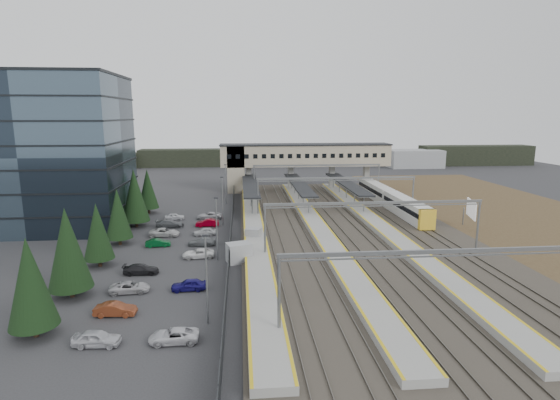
{
  "coord_description": "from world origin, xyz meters",
  "views": [
    {
      "loc": [
        -4.92,
        -60.91,
        18.03
      ],
      "look_at": [
        1.55,
        10.2,
        4.0
      ],
      "focal_mm": 28.0,
      "sensor_mm": 36.0,
      "label": 1
    }
  ],
  "objects": [
    {
      "name": "relay_cabin_far",
      "position": [
        -3.24,
        -0.09,
        0.97
      ],
      "size": [
        2.58,
        2.36,
        1.95
      ],
      "color": "#939598",
      "rests_on": "ground"
    },
    {
      "name": "footbridge",
      "position": [
        7.7,
        42.0,
        7.93
      ],
      "size": [
        40.4,
        6.4,
        11.2
      ],
      "color": "tan",
      "rests_on": "ground"
    },
    {
      "name": "gantries",
      "position": [
        12.0,
        3.0,
        6.0
      ],
      "size": [
        28.4,
        62.28,
        7.17
      ],
      "color": "slate",
      "rests_on": "ground"
    },
    {
      "name": "scrub_east",
      "position": [
        45.0,
        5.0,
        0.03
      ],
      "size": [
        34.0,
        120.0,
        0.06
      ],
      "color": "#45341F",
      "rests_on": "ground"
    },
    {
      "name": "billboard",
      "position": [
        31.62,
        3.94,
        3.08
      ],
      "size": [
        1.58,
        5.39,
        4.63
      ],
      "color": "slate",
      "rests_on": "ground"
    },
    {
      "name": "fence",
      "position": [
        -6.5,
        5.0,
        1.0
      ],
      "size": [
        0.08,
        90.0,
        2.0
      ],
      "color": "#26282B",
      "rests_on": "ground"
    },
    {
      "name": "car_park",
      "position": [
        -13.71,
        -4.92,
        0.6
      ],
      "size": [
        10.49,
        44.36,
        1.29
      ],
      "color": "silver",
      "rests_on": "ground"
    },
    {
      "name": "relay_cabin_near",
      "position": [
        -5.29,
        -8.9,
        1.2
      ],
      "size": [
        3.39,
        2.89,
        2.41
      ],
      "color": "#939598",
      "rests_on": "ground"
    },
    {
      "name": "canopies",
      "position": [
        7.0,
        27.0,
        3.92
      ],
      "size": [
        23.1,
        30.0,
        3.28
      ],
      "color": "black",
      "rests_on": "ground"
    },
    {
      "name": "conifer_row",
      "position": [
        -22.0,
        -3.86,
        4.84
      ],
      "size": [
        4.42,
        49.82,
        9.5
      ],
      "color": "black",
      "rests_on": "ground"
    },
    {
      "name": "rail_corridor",
      "position": [
        9.34,
        5.0,
        0.29
      ],
      "size": [
        34.0,
        90.0,
        0.92
      ],
      "color": "#312C27",
      "rests_on": "ground"
    },
    {
      "name": "ground",
      "position": [
        0.0,
        0.0,
        0.0
      ],
      "size": [
        220.0,
        220.0,
        0.0
      ],
      "primitive_type": "plane",
      "color": "#2B2B2D",
      "rests_on": "ground"
    },
    {
      "name": "office_building",
      "position": [
        -36.0,
        12.0,
        12.19
      ],
      "size": [
        24.3,
        18.3,
        24.3
      ],
      "color": "#384958",
      "rests_on": "ground"
    },
    {
      "name": "lampposts",
      "position": [
        -8.0,
        1.25,
        4.34
      ],
      "size": [
        0.5,
        53.25,
        8.07
      ],
      "color": "slate",
      "rests_on": "ground"
    },
    {
      "name": "train",
      "position": [
        24.0,
        20.32,
        1.85
      ],
      "size": [
        2.58,
        35.8,
        3.24
      ],
      "color": "silver",
      "rests_on": "ground"
    },
    {
      "name": "treeline_far",
      "position": [
        23.81,
        92.28,
        2.95
      ],
      "size": [
        170.0,
        19.0,
        7.0
      ],
      "color": "black",
      "rests_on": "ground"
    }
  ]
}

